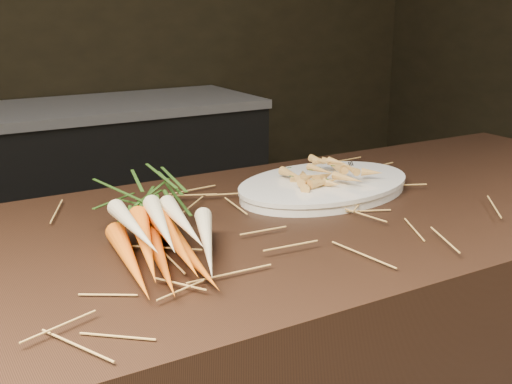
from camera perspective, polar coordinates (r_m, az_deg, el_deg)
back_counter at (r=3.01m, az=-16.74°, el=-0.61°), size 1.82×0.62×0.84m
straw_bedding at (r=1.06m, az=-9.36°, el=-4.03°), size 1.40×0.60×0.02m
root_veg_bunch at (r=1.07m, az=-9.56°, el=-1.93°), size 0.24×0.51×0.09m
serving_platter at (r=1.33m, az=6.09°, el=0.41°), size 0.43×0.32×0.02m
roasted_veg_heap at (r=1.32m, az=6.14°, el=1.76°), size 0.21×0.17×0.04m
serving_fork at (r=1.42m, az=10.64°, el=1.74°), size 0.09×0.13×0.00m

